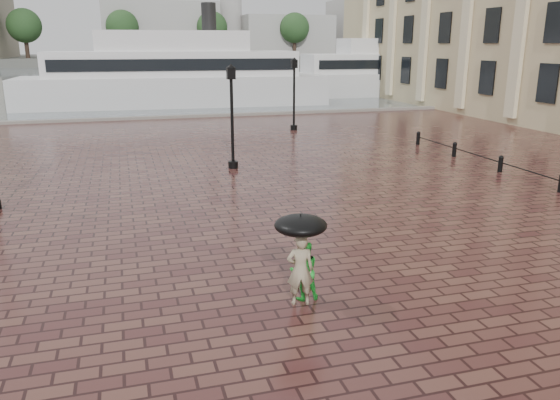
% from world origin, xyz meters
% --- Properties ---
extents(ground, '(300.00, 300.00, 0.00)m').
position_xyz_m(ground, '(0.00, 0.00, 0.00)').
color(ground, '#3A1B1A').
rests_on(ground, ground).
extents(harbour_water, '(240.00, 240.00, 0.00)m').
position_xyz_m(harbour_water, '(0.00, 92.00, 0.00)').
color(harbour_water, '#4C585D').
rests_on(harbour_water, ground).
extents(quay_edge, '(80.00, 0.60, 0.30)m').
position_xyz_m(quay_edge, '(0.00, 32.00, 0.00)').
color(quay_edge, slate).
rests_on(quay_edge, ground).
extents(far_shore, '(300.00, 60.00, 2.00)m').
position_xyz_m(far_shore, '(0.00, 160.00, 1.00)').
color(far_shore, '#4C4C47').
rests_on(far_shore, ground).
extents(distant_skyline, '(102.50, 22.00, 33.00)m').
position_xyz_m(distant_skyline, '(48.14, 150.00, 9.45)').
color(distant_skyline, '#9D9A95').
rests_on(distant_skyline, ground).
extents(far_trees, '(188.00, 8.00, 13.50)m').
position_xyz_m(far_trees, '(0.00, 138.00, 9.42)').
color(far_trees, '#2D2119').
rests_on(far_trees, ground).
extents(street_lamps, '(21.44, 14.44, 4.40)m').
position_xyz_m(street_lamps, '(-1.50, 17.50, 2.33)').
color(street_lamps, black).
rests_on(street_lamps, ground).
extents(adult_pedestrian, '(0.63, 0.48, 1.57)m').
position_xyz_m(adult_pedestrian, '(1.75, 0.51, 0.79)').
color(adult_pedestrian, tan).
rests_on(adult_pedestrian, ground).
extents(child_pedestrian, '(0.66, 0.53, 1.31)m').
position_xyz_m(child_pedestrian, '(1.91, 0.72, 0.66)').
color(child_pedestrian, green).
rests_on(child_pedestrian, ground).
extents(ferry_near, '(27.20, 7.94, 8.82)m').
position_xyz_m(ferry_near, '(3.14, 40.88, 2.65)').
color(ferry_near, silver).
rests_on(ferry_near, ground).
extents(ferry_far, '(24.80, 6.90, 8.06)m').
position_xyz_m(ferry_far, '(26.99, 45.07, 2.42)').
color(ferry_far, silver).
rests_on(ferry_far, ground).
extents(umbrella, '(1.10, 1.10, 1.11)m').
position_xyz_m(umbrella, '(1.75, 0.51, 1.77)').
color(umbrella, black).
rests_on(umbrella, ground).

